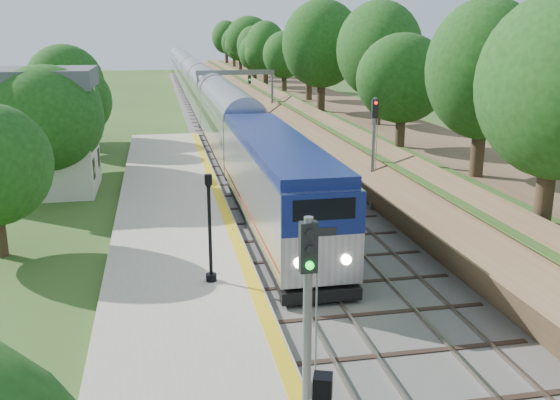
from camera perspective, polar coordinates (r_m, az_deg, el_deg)
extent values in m
cube|color=#4C4944|center=(73.34, -4.90, 7.19)|extent=(9.50, 170.00, 0.12)
cube|color=gray|center=(73.08, -7.04, 7.22)|extent=(0.08, 170.00, 0.16)
cube|color=gray|center=(73.20, -5.91, 7.26)|extent=(0.08, 170.00, 0.16)
cube|color=gray|center=(73.47, -3.90, 7.34)|extent=(0.08, 170.00, 0.16)
cube|color=gray|center=(73.66, -2.78, 7.38)|extent=(0.08, 170.00, 0.16)
cube|color=#A19882|center=(29.98, -9.30, -4.71)|extent=(6.40, 68.00, 0.38)
cube|color=gold|center=(30.11, -3.88, -4.06)|extent=(0.55, 68.00, 0.01)
cube|color=brown|center=(74.77, 2.41, 8.50)|extent=(9.00, 170.00, 3.00)
cube|color=brown|center=(73.99, -0.57, 8.29)|extent=(4.47, 170.00, 4.54)
cylinder|color=#332316|center=(27.91, 23.76, 1.50)|extent=(0.60, 0.60, 2.62)
cylinder|color=#332316|center=(74.15, 1.28, 10.64)|extent=(0.60, 0.60, 2.62)
sphere|color=#163B10|center=(73.95, 1.30, 13.39)|extent=(5.70, 5.70, 5.70)
cylinder|color=#332316|center=(123.36, -3.80, 12.48)|extent=(0.60, 0.60, 2.62)
sphere|color=#163B10|center=(123.24, -3.83, 14.13)|extent=(5.70, 5.70, 5.70)
cube|color=beige|center=(43.55, -21.87, 5.03)|extent=(8.00, 6.00, 6.80)
cube|color=#4A4D51|center=(43.09, -22.40, 10.26)|extent=(8.60, 6.60, 1.20)
cube|color=black|center=(41.50, -16.64, 2.77)|extent=(0.05, 1.10, 1.30)
cube|color=black|center=(45.02, -16.24, 3.75)|extent=(0.05, 1.10, 1.30)
cube|color=black|center=(41.02, -16.94, 6.59)|extent=(0.05, 1.10, 1.30)
cube|color=black|center=(44.57, -16.51, 7.27)|extent=(0.05, 1.10, 1.30)
cylinder|color=slate|center=(67.72, -7.47, 9.04)|extent=(0.24, 0.24, 6.20)
cylinder|color=slate|center=(68.70, -0.71, 9.25)|extent=(0.24, 0.24, 6.20)
cube|color=slate|center=(67.85, -4.11, 11.56)|extent=(8.40, 0.25, 0.50)
cube|color=black|center=(67.49, -6.23, 10.85)|extent=(0.30, 0.20, 0.90)
cube|color=black|center=(67.96, -2.81, 10.95)|extent=(0.30, 0.20, 0.90)
cylinder|color=#332316|center=(39.76, -19.74, 1.13)|extent=(0.60, 0.60, 2.45)
sphere|color=#163B10|center=(39.13, -20.17, 5.85)|extent=(5.32, 5.32, 5.32)
cylinder|color=#332316|center=(55.31, -17.43, 5.11)|extent=(0.60, 0.60, 2.45)
sphere|color=#163B10|center=(54.86, -17.70, 8.53)|extent=(5.32, 5.32, 5.32)
cube|color=black|center=(32.96, -0.44, -1.89)|extent=(2.97, 18.62, 0.65)
cube|color=#B7BAC1|center=(32.39, -0.45, 1.75)|extent=(3.23, 19.39, 3.66)
cube|color=navy|center=(31.97, -0.46, 5.36)|extent=(3.10, 18.62, 0.47)
cube|color=navy|center=(22.96, 4.03, -1.36)|extent=(3.20, 0.10, 1.62)
cube|color=black|center=(22.87, 4.07, -0.87)|extent=(2.37, 0.06, 0.81)
cube|color=maroon|center=(32.70, -0.45, -0.36)|extent=(3.25, 19.00, 0.11)
cube|color=#B7BAC1|center=(52.94, -4.69, 6.60)|extent=(3.23, 21.55, 4.20)
cube|color=#B7BAC1|center=(74.82, -6.65, 9.10)|extent=(3.23, 21.55, 4.20)
cube|color=#B7BAC1|center=(96.81, -7.74, 10.46)|extent=(3.23, 21.55, 4.20)
cube|color=#B7BAC1|center=(118.86, -8.42, 11.31)|extent=(3.23, 21.55, 4.20)
cube|color=#B7BAC1|center=(140.94, -8.90, 11.90)|extent=(3.23, 21.55, 4.20)
cube|color=#B7BAC1|center=(163.04, -9.24, 12.32)|extent=(3.23, 21.55, 4.20)
cube|color=black|center=(10.26, 3.92, -16.73)|extent=(0.38, 0.38, 0.43)
cube|color=silver|center=(10.26, 3.92, -16.73)|extent=(0.27, 0.27, 0.32)
cylinder|color=black|center=(25.94, -6.30, -7.03)|extent=(0.44, 0.44, 0.30)
cylinder|color=black|center=(25.26, -6.43, -2.90)|extent=(0.14, 0.14, 3.94)
cube|color=black|center=(24.67, -6.58, 1.89)|extent=(0.29, 0.29, 0.40)
cube|color=silver|center=(24.67, -6.58, 1.89)|extent=(0.21, 0.21, 0.30)
cylinder|color=slate|center=(13.92, 2.47, -14.06)|extent=(0.20, 0.20, 6.30)
cube|color=black|center=(12.88, 2.60, -4.33)|extent=(0.37, 0.24, 1.09)
cylinder|color=#0CE526|center=(12.75, 2.75, -4.54)|extent=(0.17, 0.07, 0.17)
cylinder|color=slate|center=(36.24, 8.50, 4.10)|extent=(0.19, 0.19, 6.58)
cube|color=black|center=(35.82, 8.67, 8.26)|extent=(0.36, 0.23, 1.06)
cylinder|color=#FF0C0C|center=(35.69, 8.74, 8.23)|extent=(0.17, 0.06, 0.17)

